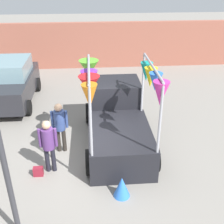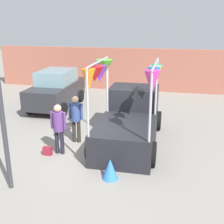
% 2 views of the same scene
% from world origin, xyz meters
% --- Properties ---
extents(ground_plane, '(60.00, 60.00, 0.00)m').
position_xyz_m(ground_plane, '(0.00, 0.00, 0.00)').
color(ground_plane, gray).
extents(vendor_truck, '(2.35, 4.05, 3.02)m').
position_xyz_m(vendor_truck, '(0.97, 0.97, 0.90)').
color(vendor_truck, black).
rests_on(vendor_truck, ground).
extents(parked_car, '(1.88, 4.00, 1.88)m').
position_xyz_m(parked_car, '(-3.25, 4.38, 0.94)').
color(parked_car, '#26262B').
rests_on(parked_car, ground).
extents(person_customer, '(0.53, 0.34, 1.68)m').
position_xyz_m(person_customer, '(-1.10, -0.53, 1.02)').
color(person_customer, black).
rests_on(person_customer, ground).
extents(person_vendor, '(0.53, 0.34, 1.71)m').
position_xyz_m(person_vendor, '(-0.86, 0.47, 1.04)').
color(person_vendor, '#2D2823').
rests_on(person_vendor, ground).
extents(handbag, '(0.28, 0.16, 0.28)m').
position_xyz_m(handbag, '(-1.45, -0.73, 0.14)').
color(handbag, maroon).
rests_on(handbag, ground).
extents(brick_boundary_wall, '(18.00, 0.36, 2.60)m').
position_xyz_m(brick_boundary_wall, '(0.00, 8.99, 1.30)').
color(brick_boundary_wall, '#9E5947').
rests_on(brick_boundary_wall, ground).
extents(folded_kite_bundle_azure, '(0.50, 0.50, 0.60)m').
position_xyz_m(folded_kite_bundle_azure, '(0.86, -1.73, 0.30)').
color(folded_kite_bundle_azure, blue).
rests_on(folded_kite_bundle_azure, ground).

